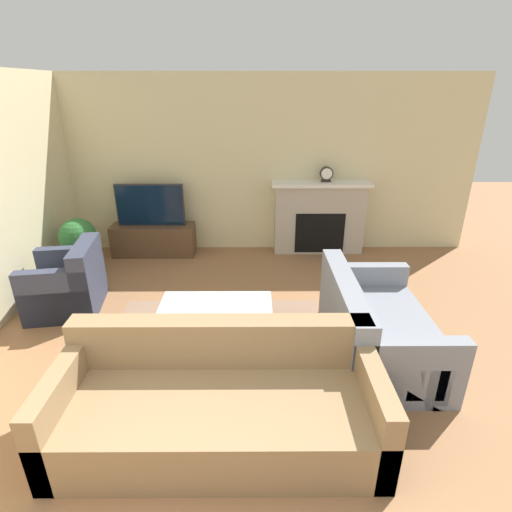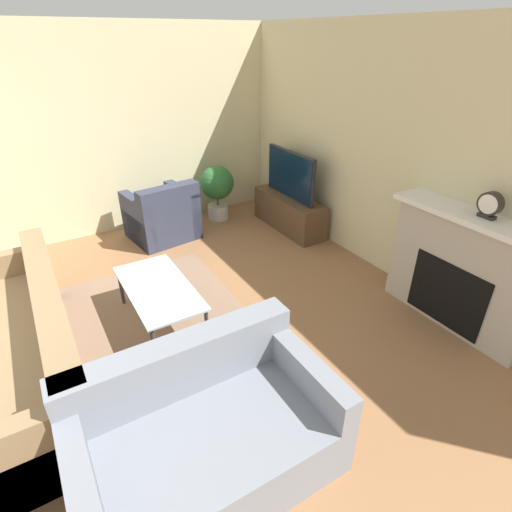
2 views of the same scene
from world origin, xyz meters
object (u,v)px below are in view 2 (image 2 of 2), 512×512
tv (290,175)px  couch_loveseat (205,435)px  coffee_table (159,290)px  couch_sectional (15,354)px  potted_plant (217,187)px  mantel_clock (490,205)px  armchair_by_window (163,218)px

tv → couch_loveseat: size_ratio=0.66×
coffee_table → couch_sectional: bearing=-84.0°
potted_plant → mantel_clock: 3.74m
tv → mantel_clock: 2.74m
tv → coffee_table: bearing=-63.1°
couch_loveseat → armchair_by_window: size_ratio=1.70×
couch_loveseat → potted_plant: potted_plant is taller
couch_sectional → mantel_clock: 4.10m
armchair_by_window → potted_plant: potted_plant is taller
armchair_by_window → couch_loveseat: bearing=66.9°
tv → armchair_by_window: (-0.63, -1.69, -0.51)m
couch_loveseat → armchair_by_window: same height
potted_plant → couch_loveseat: bearing=-27.2°
couch_loveseat → armchair_by_window: (-3.43, 0.92, 0.01)m
couch_sectional → couch_loveseat: 1.77m
coffee_table → mantel_clock: mantel_clock is taller
couch_sectional → mantel_clock: size_ratio=10.33×
couch_sectional → mantel_clock: mantel_clock is taller
tv → couch_sectional: size_ratio=0.43×
coffee_table → tv: bearing=116.9°
couch_loveseat → potted_plant: 4.12m
potted_plant → mantel_clock: (3.56, 0.86, 0.76)m
armchair_by_window → potted_plant: bearing=-174.7°
tv → potted_plant: tv is taller
couch_loveseat → coffee_table: bearing=81.2°
tv → mantel_clock: mantel_clock is taller
armchair_by_window → coffee_table: 1.96m
couch_sectional → mantel_clock: (1.37, 3.74, 0.98)m
potted_plant → couch_sectional: bearing=-52.8°
coffee_table → mantel_clock: size_ratio=5.00×
couch_loveseat → potted_plant: (-3.66, 1.88, 0.22)m
tv → potted_plant: 1.17m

